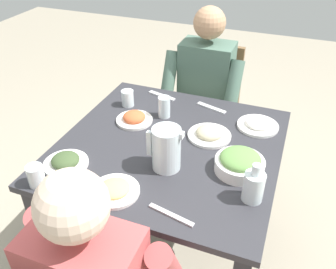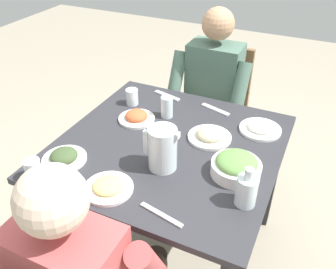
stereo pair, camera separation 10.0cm
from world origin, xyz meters
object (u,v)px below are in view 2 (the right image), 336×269
plate_dolmas (64,157)px  water_pitcher (162,148)px  dining_table (169,163)px  water_glass_near_left (167,107)px  plate_beans (210,135)px  salad_bowl (236,166)px  plate_rice_curry (137,117)px  water_glass_center (33,169)px  chair_near (217,104)px  water_glass_far_left (132,97)px  plate_fries (108,187)px  oil_carafe (246,192)px  diner_near (208,98)px  salt_shaker (169,138)px  plate_yoghurt (260,128)px

plate_dolmas → water_pitcher: bearing=-160.5°
dining_table → water_glass_near_left: water_glass_near_left is taller
plate_beans → water_pitcher: bearing=68.6°
salad_bowl → plate_rice_curry: salad_bowl is taller
dining_table → water_glass_center: size_ratio=11.02×
chair_near → water_glass_far_left: 0.74m
chair_near → water_glass_far_left: size_ratio=10.21×
water_glass_far_left → dining_table: bearing=142.9°
plate_fries → oil_carafe: oil_carafe is taller
plate_dolmas → diner_near: bearing=-108.0°
oil_carafe → salt_shaker: size_ratio=3.05×
plate_fries → water_glass_center: size_ratio=2.17×
water_glass_near_left → water_glass_center: bearing=67.2°
water_glass_far_left → water_glass_near_left: water_glass_near_left is taller
water_pitcher → plate_yoghurt: bearing=-124.7°
water_glass_far_left → oil_carafe: (-0.76, 0.48, 0.01)m
chair_near → plate_fries: chair_near is taller
plate_yoghurt → oil_carafe: 0.52m
plate_dolmas → plate_beans: 0.67m
chair_near → plate_beans: bearing=104.8°
plate_dolmas → plate_fries: size_ratio=0.98×
plate_yoghurt → plate_beans: size_ratio=0.98×
plate_yoghurt → plate_dolmas: (0.71, 0.59, 0.00)m
plate_beans → salt_shaker: bearing=35.7°
dining_table → water_pitcher: (-0.05, 0.16, 0.21)m
chair_near → diner_near: bearing=90.0°
water_glass_center → plate_rice_curry: bearing=-105.5°
dining_table → chair_near: (0.04, -0.87, -0.13)m
plate_yoghurt → water_glass_far_left: bearing=2.8°
plate_fries → water_glass_far_left: size_ratio=2.25×
chair_near → water_glass_far_left: chair_near is taller
plate_beans → water_glass_center: (0.55, 0.57, 0.03)m
plate_yoghurt → plate_fries: size_ratio=1.04×
plate_beans → plate_yoghurt: bearing=-140.1°
water_pitcher → water_glass_center: (0.44, 0.29, -0.05)m
salt_shaker → water_glass_far_left: bearing=-36.4°
water_pitcher → dining_table: bearing=-73.9°
dining_table → chair_near: chair_near is taller
salad_bowl → plate_dolmas: 0.73m
plate_beans → water_glass_near_left: water_glass_near_left is taller
plate_beans → water_glass_far_left: bearing=-15.2°
salt_shaker → plate_yoghurt: bearing=-141.9°
plate_rice_curry → water_glass_far_left: size_ratio=2.12×
water_pitcher → plate_beans: water_pitcher is taller
dining_table → water_glass_far_left: (0.34, -0.26, 0.16)m
dining_table → salt_shaker: size_ratio=18.41×
salad_bowl → oil_carafe: size_ratio=1.26×
plate_beans → water_glass_far_left: size_ratio=2.37×
water_pitcher → plate_dolmas: water_pitcher is taller
salad_bowl → oil_carafe: oil_carafe is taller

